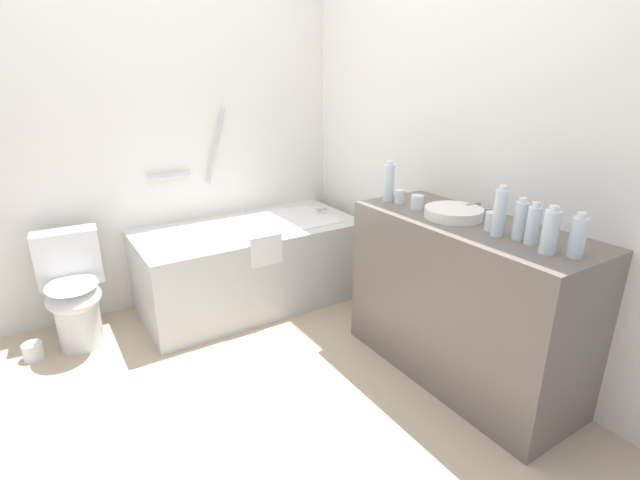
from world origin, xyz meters
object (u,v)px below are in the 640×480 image
(water_bottle_5, at_px, (389,182))
(drinking_glass_1, at_px, (417,202))
(water_bottle_0, at_px, (520,220))
(drinking_glass_2, at_px, (492,221))
(water_bottle_1, at_px, (550,231))
(water_bottle_2, at_px, (533,225))
(bathtub, at_px, (251,262))
(sink_faucet, at_px, (477,208))
(toilet_paper_roll, at_px, (33,351))
(water_bottle_3, at_px, (500,212))
(water_bottle_4, at_px, (578,237))
(toilet, at_px, (74,291))
(sink_basin, at_px, (454,213))
(drinking_glass_0, at_px, (400,196))

(water_bottle_5, xyz_separation_m, drinking_glass_1, (0.02, -0.22, -0.07))
(water_bottle_0, xyz_separation_m, drinking_glass_2, (-0.00, 0.15, -0.04))
(water_bottle_1, distance_m, water_bottle_2, 0.12)
(bathtub, distance_m, sink_faucet, 1.64)
(water_bottle_2, relative_size, toilet_paper_roll, 1.73)
(water_bottle_0, bearing_deg, toilet_paper_roll, 139.40)
(water_bottle_5, relative_size, drinking_glass_2, 2.58)
(sink_faucet, distance_m, water_bottle_0, 0.43)
(bathtub, bearing_deg, water_bottle_2, -72.21)
(water_bottle_3, distance_m, water_bottle_4, 0.35)
(drinking_glass_1, bearing_deg, water_bottle_4, -87.30)
(water_bottle_2, bearing_deg, water_bottle_3, 102.31)
(water_bottle_3, distance_m, drinking_glass_1, 0.54)
(toilet, height_order, sink_basin, sink_basin)
(water_bottle_5, xyz_separation_m, toilet_paper_roll, (-1.94, 0.87, -0.95))
(water_bottle_4, height_order, toilet_paper_roll, water_bottle_4)
(toilet, distance_m, water_bottle_1, 2.65)
(water_bottle_1, bearing_deg, sink_basin, 84.39)
(bathtub, xyz_separation_m, toilet, (-1.15, 0.06, 0.04))
(drinking_glass_1, bearing_deg, water_bottle_5, 96.01)
(toilet, bearing_deg, toilet_paper_roll, -73.10)
(water_bottle_0, bearing_deg, water_bottle_3, 117.00)
(toilet, distance_m, water_bottle_5, 2.02)
(water_bottle_3, bearing_deg, sink_faucet, 53.95)
(water_bottle_0, relative_size, toilet_paper_roll, 1.76)
(toilet, height_order, toilet_paper_roll, toilet)
(sink_basin, xyz_separation_m, drinking_glass_1, (-0.04, 0.23, 0.01))
(sink_faucet, bearing_deg, bathtub, 119.95)
(water_bottle_0, xyz_separation_m, water_bottle_2, (-0.01, -0.07, -0.00))
(water_bottle_4, distance_m, drinking_glass_1, 0.89)
(water_bottle_4, xyz_separation_m, drinking_glass_2, (-0.01, 0.41, -0.04))
(drinking_glass_2, bearing_deg, water_bottle_4, -88.59)
(water_bottle_0, distance_m, drinking_glass_1, 0.62)
(water_bottle_2, bearing_deg, water_bottle_1, -112.39)
(drinking_glass_0, bearing_deg, sink_basin, -84.02)
(toilet, bearing_deg, water_bottle_0, 49.14)
(water_bottle_3, bearing_deg, drinking_glass_2, 60.12)
(toilet, height_order, drinking_glass_1, drinking_glass_1)
(sink_basin, bearing_deg, water_bottle_0, -90.41)
(bathtub, height_order, sink_faucet, bathtub)
(sink_basin, bearing_deg, water_bottle_3, -98.18)
(toilet_paper_roll, bearing_deg, water_bottle_1, -44.21)
(drinking_glass_0, bearing_deg, water_bottle_3, -90.40)
(water_bottle_5, bearing_deg, drinking_glass_0, -73.51)
(water_bottle_2, xyz_separation_m, water_bottle_5, (-0.05, 0.91, 0.02))
(toilet, xyz_separation_m, water_bottle_2, (1.72, -1.84, 0.63))
(water_bottle_5, bearing_deg, toilet, 150.84)
(water_bottle_1, xyz_separation_m, water_bottle_3, (0.01, 0.26, 0.02))
(sink_faucet, relative_size, water_bottle_1, 0.73)
(drinking_glass_2, bearing_deg, sink_basin, 88.31)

